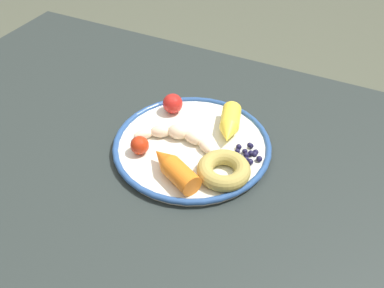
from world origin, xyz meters
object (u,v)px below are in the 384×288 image
(carrot_yellow, at_px, (229,124))
(carrot_orange, at_px, (173,168))
(plate, at_px, (192,145))
(blueberry_pile, at_px, (248,154))
(tomato_near, at_px, (140,145))
(donut, at_px, (224,170))
(tomato_mid, at_px, (173,104))
(dining_table, at_px, (166,176))
(banana, at_px, (177,135))

(carrot_yellow, bearing_deg, carrot_orange, 75.41)
(plate, height_order, blueberry_pile, blueberry_pile)
(blueberry_pile, height_order, tomato_near, tomato_near)
(donut, xyz_separation_m, tomato_mid, (0.17, -0.13, 0.01))
(dining_table, distance_m, tomato_near, 0.13)
(banana, height_order, carrot_yellow, carrot_yellow)
(carrot_yellow, bearing_deg, donut, 107.91)
(banana, relative_size, carrot_orange, 1.43)
(donut, relative_size, blueberry_pile, 1.51)
(carrot_orange, height_order, tomato_mid, tomato_mid)
(dining_table, relative_size, blueberry_pile, 19.58)
(carrot_yellow, relative_size, tomato_near, 3.11)
(carrot_orange, relative_size, tomato_near, 3.34)
(carrot_yellow, relative_size, tomato_mid, 2.62)
(dining_table, height_order, tomato_mid, tomato_mid)
(blueberry_pile, relative_size, tomato_near, 1.79)
(banana, bearing_deg, dining_table, 25.68)
(banana, bearing_deg, plate, -174.79)
(dining_table, xyz_separation_m, banana, (-0.02, -0.01, 0.11))
(donut, bearing_deg, plate, -30.62)
(plate, relative_size, donut, 3.20)
(carrot_orange, distance_m, carrot_yellow, 0.17)
(carrot_orange, bearing_deg, tomato_near, -17.65)
(tomato_near, bearing_deg, plate, -140.11)
(carrot_orange, distance_m, blueberry_pile, 0.15)
(tomato_near, bearing_deg, carrot_yellow, -134.37)
(banana, height_order, carrot_orange, carrot_orange)
(tomato_near, bearing_deg, dining_table, -113.97)
(tomato_mid, bearing_deg, donut, 143.16)
(banana, xyz_separation_m, tomato_mid, (0.05, -0.08, 0.01))
(tomato_mid, bearing_deg, dining_table, 107.19)
(dining_table, xyz_separation_m, plate, (-0.06, -0.01, 0.10))
(carrot_orange, xyz_separation_m, carrot_yellow, (-0.04, -0.16, -0.00))
(tomato_mid, bearing_deg, plate, 137.46)
(plate, xyz_separation_m, tomato_mid, (0.08, -0.08, 0.02))
(dining_table, height_order, blueberry_pile, blueberry_pile)
(banana, height_order, blueberry_pile, banana)
(blueberry_pile, relative_size, tomato_mid, 1.51)
(dining_table, xyz_separation_m, carrot_yellow, (-0.11, -0.08, 0.12))
(dining_table, relative_size, tomato_near, 35.11)
(plate, xyz_separation_m, banana, (0.03, 0.00, 0.02))
(blueberry_pile, distance_m, tomato_mid, 0.20)
(dining_table, relative_size, carrot_yellow, 11.30)
(banana, xyz_separation_m, carrot_orange, (-0.04, 0.09, 0.01))
(plate, distance_m, tomato_mid, 0.12)
(plate, height_order, banana, banana)
(carrot_orange, relative_size, tomato_mid, 2.82)
(dining_table, bearing_deg, carrot_orange, 129.20)
(carrot_yellow, height_order, donut, carrot_yellow)
(dining_table, height_order, banana, banana)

